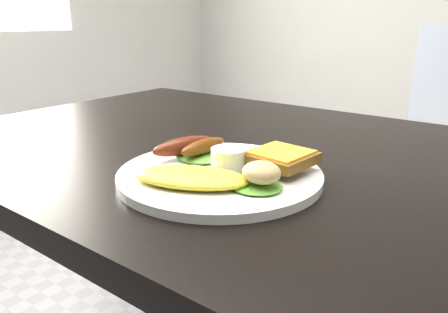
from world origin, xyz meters
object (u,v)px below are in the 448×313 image
plate (220,175)px  dining_table (239,156)px  dining_chair (447,159)px  person (418,119)px

plate → dining_table: bearing=116.2°
dining_table → dining_chair: 1.22m
dining_table → dining_chair: (0.16, 1.17, -0.28)m
person → plate: size_ratio=4.50×
dining_table → dining_chair: dining_table is taller
person → plate: (-0.03, -1.00, 0.09)m
person → dining_chair: bearing=-105.7°
dining_table → plate: plate is taller
dining_table → person: (0.11, 0.84, -0.07)m
dining_table → person: person is taller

